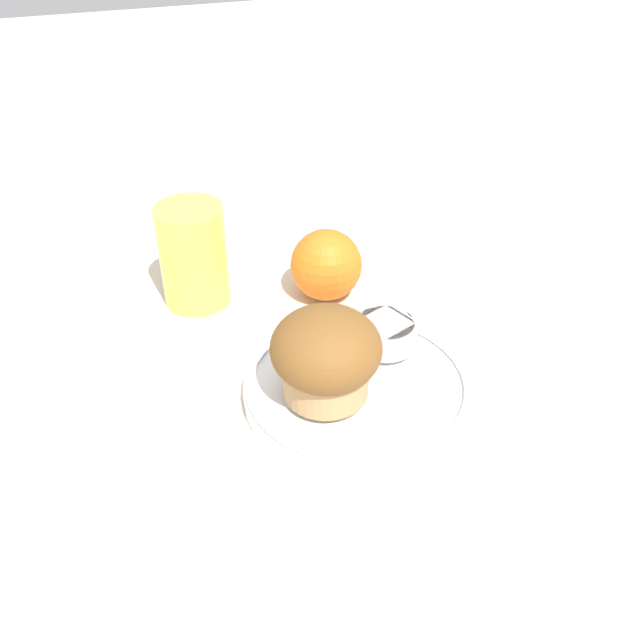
# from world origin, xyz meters

# --- Properties ---
(ground_plane) EXTENTS (3.00, 3.00, 0.00)m
(ground_plane) POSITION_xyz_m (0.00, 0.00, 0.00)
(ground_plane) COLOR beige
(plate) EXTENTS (0.19, 0.19, 0.02)m
(plate) POSITION_xyz_m (0.00, 0.01, 0.01)
(plate) COLOR white
(plate) RESTS_ON ground_plane
(muffin) EXTENTS (0.09, 0.09, 0.08)m
(muffin) POSITION_xyz_m (-0.03, 0.00, 0.06)
(muffin) COLOR tan
(muffin) RESTS_ON plate
(cream_ramekin) EXTENTS (0.06, 0.06, 0.02)m
(cream_ramekin) POSITION_xyz_m (0.04, 0.05, 0.03)
(cream_ramekin) COLOR silver
(cream_ramekin) RESTS_ON plate
(berry_pair) EXTENTS (0.03, 0.02, 0.02)m
(berry_pair) POSITION_xyz_m (-0.01, 0.04, 0.03)
(berry_pair) COLOR maroon
(berry_pair) RESTS_ON plate
(butter_knife) EXTENTS (0.15, 0.07, 0.00)m
(butter_knife) POSITION_xyz_m (0.02, 0.04, 0.02)
(butter_knife) COLOR silver
(butter_knife) RESTS_ON plate
(orange_fruit) EXTENTS (0.07, 0.07, 0.07)m
(orange_fruit) POSITION_xyz_m (0.02, 0.16, 0.04)
(orange_fruit) COLOR orange
(orange_fruit) RESTS_ON ground_plane
(juice_glass) EXTENTS (0.07, 0.07, 0.10)m
(juice_glass) POSITION_xyz_m (-0.10, 0.20, 0.05)
(juice_glass) COLOR #EAD14C
(juice_glass) RESTS_ON ground_plane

